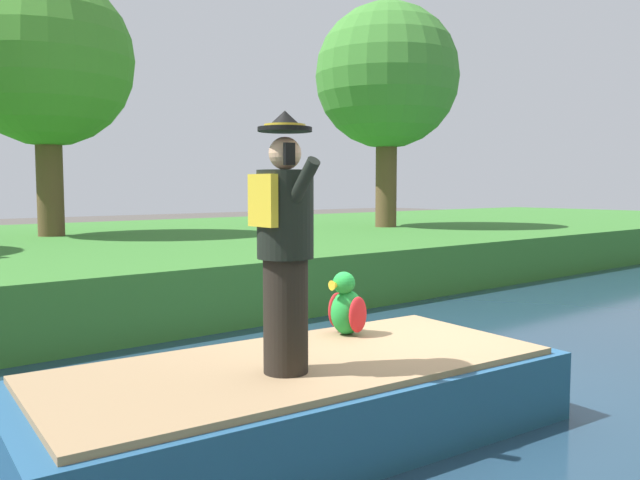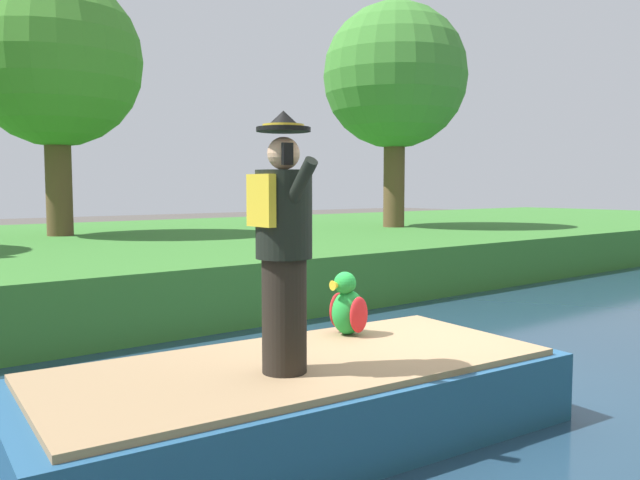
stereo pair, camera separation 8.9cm
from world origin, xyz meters
name	(u,v)px [view 1 (the left image)]	position (x,y,z in m)	size (l,w,h in m)	color
ground_plane	(426,410)	(0.00, 0.00, 0.00)	(80.00, 80.00, 0.00)	#4C4742
canal_water	(426,405)	(0.00, 0.00, 0.05)	(7.04, 48.00, 0.10)	#1E384C
grass_bank_near	(74,263)	(-9.38, 0.00, 0.49)	(11.72, 48.00, 0.98)	#38752D
boat	(300,400)	(0.00, -1.46, 0.40)	(2.17, 4.34, 0.61)	#23517A
person_pirate	(285,243)	(0.18, -1.72, 1.64)	(0.61, 0.42, 1.85)	black
parrot_plush	(347,307)	(-0.44, -0.59, 0.95)	(0.36, 0.35, 0.57)	green
tree_tall	(46,61)	(-10.40, -0.11, 4.63)	(3.61, 3.61, 5.49)	brown
tree_broad	(387,77)	(-8.09, 7.59, 4.80)	(3.67, 3.67, 5.69)	brown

